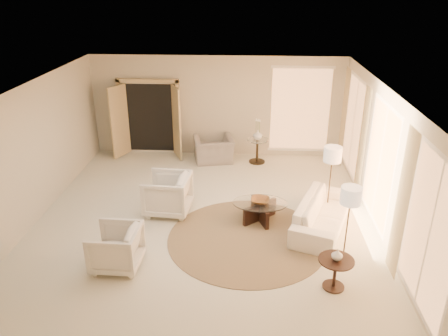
# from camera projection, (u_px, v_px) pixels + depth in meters

# --- Properties ---
(room) EXTENTS (7.04, 8.04, 2.83)m
(room) POSITION_uv_depth(u_px,v_px,m) (202.00, 162.00, 8.51)
(room) COLOR beige
(room) RESTS_ON ground
(windows_right) EXTENTS (0.10, 6.40, 2.40)m
(windows_right) POSITION_uv_depth(u_px,v_px,m) (380.00, 166.00, 8.43)
(windows_right) COLOR #F6A662
(windows_right) RESTS_ON room
(window_back_corner) EXTENTS (1.70, 0.10, 2.40)m
(window_back_corner) POSITION_uv_depth(u_px,v_px,m) (300.00, 110.00, 12.02)
(window_back_corner) COLOR #F6A662
(window_back_corner) RESTS_ON room
(curtains_right) EXTENTS (0.06, 5.20, 2.60)m
(curtains_right) POSITION_uv_depth(u_px,v_px,m) (366.00, 151.00, 9.28)
(curtains_right) COLOR tan
(curtains_right) RESTS_ON room
(french_doors) EXTENTS (1.95, 0.66, 2.16)m
(french_doors) POSITION_uv_depth(u_px,v_px,m) (149.00, 119.00, 12.24)
(french_doors) COLOR tan
(french_doors) RESTS_ON room
(area_rug) EXTENTS (3.87, 3.87, 0.01)m
(area_rug) POSITION_uv_depth(u_px,v_px,m) (247.00, 238.00, 8.54)
(area_rug) COLOR #483824
(area_rug) RESTS_ON room
(sofa) EXTENTS (1.54, 2.31, 0.63)m
(sofa) POSITION_uv_depth(u_px,v_px,m) (323.00, 214.00, 8.81)
(sofa) COLOR white
(sofa) RESTS_ON room
(armchair_left) EXTENTS (0.94, 0.99, 0.95)m
(armchair_left) POSITION_uv_depth(u_px,v_px,m) (167.00, 192.00, 9.34)
(armchair_left) COLOR white
(armchair_left) RESTS_ON room
(armchair_right) EXTENTS (0.79, 0.84, 0.84)m
(armchair_right) POSITION_uv_depth(u_px,v_px,m) (116.00, 246.00, 7.57)
(armchair_right) COLOR white
(armchair_right) RESTS_ON room
(accent_chair) EXTENTS (1.18, 0.90, 0.92)m
(accent_chair) POSITION_uv_depth(u_px,v_px,m) (214.00, 146.00, 12.00)
(accent_chair) COLOR gray
(accent_chair) RESTS_ON room
(coffee_table) EXTENTS (1.39, 1.39, 0.42)m
(coffee_table) POSITION_uv_depth(u_px,v_px,m) (260.00, 209.00, 9.09)
(coffee_table) COLOR black
(coffee_table) RESTS_ON room
(end_table) EXTENTS (0.58, 0.58, 0.54)m
(end_table) POSITION_uv_depth(u_px,v_px,m) (335.00, 268.00, 7.06)
(end_table) COLOR black
(end_table) RESTS_ON room
(side_table) EXTENTS (0.58, 0.58, 0.67)m
(side_table) POSITION_uv_depth(u_px,v_px,m) (257.00, 148.00, 11.94)
(side_table) COLOR black
(side_table) RESTS_ON room
(floor_lamp_near) EXTENTS (0.37, 0.37, 1.53)m
(floor_lamp_near) POSITION_uv_depth(u_px,v_px,m) (332.00, 157.00, 8.97)
(floor_lamp_near) COLOR black
(floor_lamp_near) RESTS_ON room
(floor_lamp_far) EXTENTS (0.36, 0.36, 1.47)m
(floor_lamp_far) POSITION_uv_depth(u_px,v_px,m) (351.00, 199.00, 7.38)
(floor_lamp_far) COLOR black
(floor_lamp_far) RESTS_ON room
(bowl) EXTENTS (0.44, 0.44, 0.09)m
(bowl) POSITION_uv_depth(u_px,v_px,m) (260.00, 201.00, 9.01)
(bowl) COLOR brown
(bowl) RESTS_ON coffee_table
(end_vase) EXTENTS (0.22, 0.22, 0.19)m
(end_vase) POSITION_uv_depth(u_px,v_px,m) (337.00, 255.00, 6.95)
(end_vase) COLOR white
(end_vase) RESTS_ON end_table
(side_vase) EXTENTS (0.32, 0.32, 0.26)m
(side_vase) POSITION_uv_depth(u_px,v_px,m) (258.00, 135.00, 11.79)
(side_vase) COLOR white
(side_vase) RESTS_ON side_table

